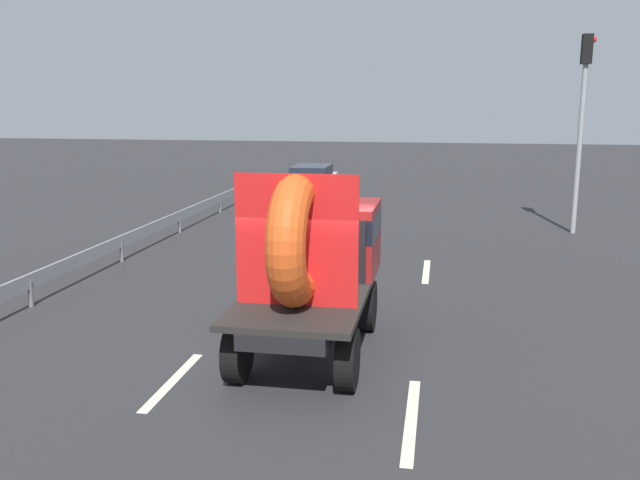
# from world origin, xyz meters

# --- Properties ---
(ground_plane) EXTENTS (120.00, 120.00, 0.00)m
(ground_plane) POSITION_xyz_m (0.00, 0.00, 0.00)
(ground_plane) COLOR #28282B
(flatbed_truck) EXTENTS (2.02, 4.40, 3.18)m
(flatbed_truck) POSITION_xyz_m (0.27, 0.40, 1.63)
(flatbed_truck) COLOR black
(flatbed_truck) RESTS_ON ground_plane
(distant_sedan) EXTENTS (1.78, 4.16, 1.36)m
(distant_sedan) POSITION_xyz_m (-3.41, 19.31, 0.73)
(distant_sedan) COLOR black
(distant_sedan) RESTS_ON ground_plane
(traffic_light) EXTENTS (0.42, 0.36, 6.26)m
(traffic_light) POSITION_xyz_m (6.71, 11.92, 4.05)
(traffic_light) COLOR gray
(traffic_light) RESTS_ON ground_plane
(guardrail) EXTENTS (0.10, 16.48, 0.71)m
(guardrail) POSITION_xyz_m (-5.98, 7.64, 0.53)
(guardrail) COLOR gray
(guardrail) RESTS_ON ground_plane
(lane_dash_left_near) EXTENTS (0.16, 2.23, 0.01)m
(lane_dash_left_near) POSITION_xyz_m (-1.57, -1.63, 0.00)
(lane_dash_left_near) COLOR beige
(lane_dash_left_near) RESTS_ON ground_plane
(lane_dash_left_far) EXTENTS (0.16, 2.74, 0.01)m
(lane_dash_left_far) POSITION_xyz_m (-1.57, 6.43, 0.00)
(lane_dash_left_far) COLOR beige
(lane_dash_left_far) RESTS_ON ground_plane
(lane_dash_right_near) EXTENTS (0.16, 2.55, 0.01)m
(lane_dash_right_near) POSITION_xyz_m (2.11, -2.25, 0.00)
(lane_dash_right_near) COLOR beige
(lane_dash_right_near) RESTS_ON ground_plane
(lane_dash_right_far) EXTENTS (0.16, 2.42, 0.01)m
(lane_dash_right_far) POSITION_xyz_m (2.11, 5.95, 0.00)
(lane_dash_right_far) COLOR beige
(lane_dash_right_far) RESTS_ON ground_plane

